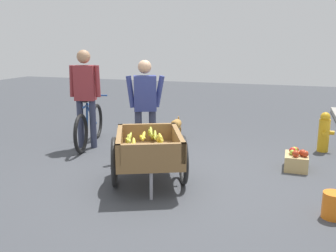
{
  "coord_description": "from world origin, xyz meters",
  "views": [
    {
      "loc": [
        4.56,
        1.34,
        1.81
      ],
      "look_at": [
        0.13,
        -0.13,
        0.75
      ],
      "focal_mm": 39.96,
      "sensor_mm": 36.0,
      "label": 1
    }
  ],
  "objects": [
    {
      "name": "ground_plane",
      "position": [
        0.0,
        0.0,
        0.0
      ],
      "size": [
        24.0,
        24.0,
        0.0
      ],
      "primitive_type": "plane",
      "color": "#3D3F44"
    },
    {
      "name": "fruit_cart",
      "position": [
        0.31,
        -0.33,
        0.44
      ],
      "size": [
        1.82,
        1.36,
        0.74
      ],
      "color": "olive",
      "rests_on": "ground"
    },
    {
      "name": "vendor_person",
      "position": [
        -0.74,
        -0.79,
        0.91
      ],
      "size": [
        0.32,
        0.56,
        1.54
      ],
      "color": "#333851",
      "rests_on": "ground"
    },
    {
      "name": "bicycle",
      "position": [
        -1.13,
        -2.01,
        0.35
      ],
      "size": [
        1.63,
        0.56,
        0.85
      ],
      "color": "black",
      "rests_on": "ground"
    },
    {
      "name": "cyclist_person",
      "position": [
        -0.98,
        -1.97,
        1.01
      ],
      "size": [
        0.28,
        0.52,
        1.68
      ],
      "color": "#333851",
      "rests_on": "ground"
    },
    {
      "name": "dog",
      "position": [
        -2.06,
        -0.69,
        0.27
      ],
      "size": [
        0.67,
        0.25,
        0.4
      ],
      "color": "#AD7A38",
      "rests_on": "ground"
    },
    {
      "name": "fire_hydrant",
      "position": [
        -2.0,
        1.91,
        0.33
      ],
      "size": [
        0.25,
        0.25,
        0.67
      ],
      "color": "gold",
      "rests_on": "ground"
    },
    {
      "name": "plastic_bucket",
      "position": [
        0.58,
        1.84,
        0.14
      ],
      "size": [
        0.23,
        0.23,
        0.28
      ],
      "primitive_type": "cylinder",
      "color": "orange",
      "rests_on": "ground"
    },
    {
      "name": "apple_crate",
      "position": [
        -0.91,
        1.48,
        0.13
      ],
      "size": [
        0.44,
        0.32,
        0.32
      ],
      "color": "tan",
      "rests_on": "ground"
    }
  ]
}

